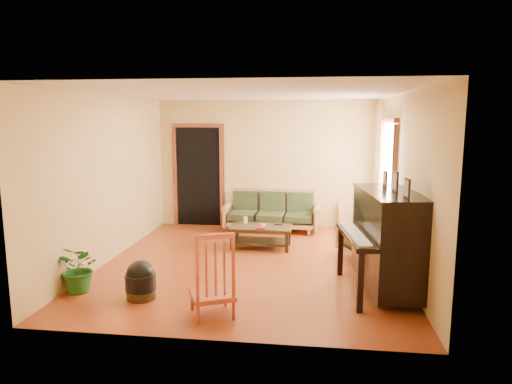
# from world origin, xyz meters

# --- Properties ---
(floor) EXTENTS (5.00, 5.00, 0.00)m
(floor) POSITION_xyz_m (0.00, 0.00, 0.00)
(floor) COLOR maroon
(floor) RESTS_ON ground
(doorway) EXTENTS (1.08, 0.16, 2.05)m
(doorway) POSITION_xyz_m (-1.45, 2.48, 1.02)
(doorway) COLOR black
(doorway) RESTS_ON floor
(window) EXTENTS (0.12, 1.36, 1.46)m
(window) POSITION_xyz_m (2.21, 1.30, 1.50)
(window) COLOR white
(window) RESTS_ON right_wall
(sofa) EXTENTS (1.90, 0.85, 0.80)m
(sofa) POSITION_xyz_m (0.11, 2.16, 0.40)
(sofa) COLOR #955E36
(sofa) RESTS_ON floor
(coffee_table) EXTENTS (1.07, 0.60, 0.38)m
(coffee_table) POSITION_xyz_m (0.05, 0.91, 0.19)
(coffee_table) COLOR black
(coffee_table) RESTS_ON floor
(armchair) EXTENTS (0.99, 1.01, 0.77)m
(armchair) POSITION_xyz_m (1.75, 0.48, 0.38)
(armchair) COLOR #955E36
(armchair) RESTS_ON floor
(piano) EXTENTS (1.06, 1.60, 1.32)m
(piano) POSITION_xyz_m (1.91, -0.92, 0.66)
(piano) COLOR black
(piano) RESTS_ON floor
(footstool) EXTENTS (0.41, 0.41, 0.37)m
(footstool) POSITION_xyz_m (-1.18, -1.54, 0.18)
(footstool) COLOR black
(footstool) RESTS_ON floor
(red_chair) EXTENTS (0.64, 0.66, 1.00)m
(red_chair) POSITION_xyz_m (-0.19, -1.90, 0.50)
(red_chair) COLOR #99321B
(red_chair) RESTS_ON floor
(leaning_frame) EXTENTS (0.46, 0.20, 0.60)m
(leaning_frame) POSITION_xyz_m (1.68, 2.41, 0.30)
(leaning_frame) COLOR gold
(leaning_frame) RESTS_ON floor
(ceramic_crock) EXTENTS (0.22, 0.22, 0.24)m
(ceramic_crock) POSITION_xyz_m (2.07, 2.16, 0.12)
(ceramic_crock) COLOR #34579E
(ceramic_crock) RESTS_ON floor
(potted_plant) EXTENTS (0.67, 0.61, 0.64)m
(potted_plant) POSITION_xyz_m (-2.04, -1.43, 0.32)
(potted_plant) COLOR #1B5016
(potted_plant) RESTS_ON floor
(book) EXTENTS (0.18, 0.24, 0.02)m
(book) POSITION_xyz_m (-0.01, 0.80, 0.39)
(book) COLOR maroon
(book) RESTS_ON coffee_table
(candle) EXTENTS (0.09, 0.09, 0.12)m
(candle) POSITION_xyz_m (-0.25, 1.08, 0.44)
(candle) COLOR silver
(candle) RESTS_ON coffee_table
(glass_jar) EXTENTS (0.11, 0.11, 0.06)m
(glass_jar) POSITION_xyz_m (0.09, 0.87, 0.41)
(glass_jar) COLOR white
(glass_jar) RESTS_ON coffee_table
(remote) EXTENTS (0.14, 0.04, 0.01)m
(remote) POSITION_xyz_m (0.34, 1.06, 0.39)
(remote) COLOR black
(remote) RESTS_ON coffee_table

